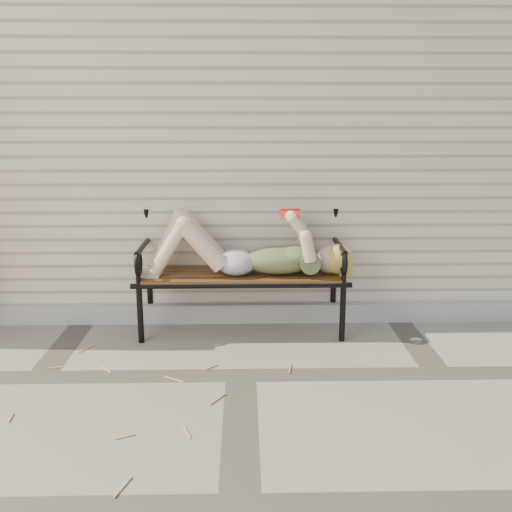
{
  "coord_description": "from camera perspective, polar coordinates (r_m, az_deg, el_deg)",
  "views": [
    {
      "loc": [
        0.02,
        -3.29,
        1.57
      ],
      "look_at": [
        0.11,
        0.56,
        0.63
      ],
      "focal_mm": 40.0,
      "sensor_mm": 36.0,
      "label": 1
    }
  ],
  "objects": [
    {
      "name": "ground",
      "position": [
        3.65,
        -1.52,
        -11.84
      ],
      "size": [
        80.0,
        80.0,
        0.0
      ],
      "primitive_type": "plane",
      "color": "gray",
      "rests_on": "ground"
    },
    {
      "name": "house_wall",
      "position": [
        6.3,
        -1.49,
        13.01
      ],
      "size": [
        8.0,
        4.0,
        3.0
      ],
      "primitive_type": "cube",
      "color": "beige",
      "rests_on": "ground"
    },
    {
      "name": "foundation_strip",
      "position": [
        4.52,
        -1.47,
        -5.68
      ],
      "size": [
        8.0,
        0.1,
        0.15
      ],
      "primitive_type": "cube",
      "color": "#A9A299",
      "rests_on": "ground"
    },
    {
      "name": "garden_bench",
      "position": [
        4.29,
        -1.45,
        0.5
      ],
      "size": [
        1.64,
        0.65,
        1.06
      ],
      "color": "black",
      "rests_on": "ground"
    },
    {
      "name": "reading_woman",
      "position": [
        4.15,
        -1.28,
        0.57
      ],
      "size": [
        1.55,
        0.35,
        0.49
      ],
      "color": "#093643",
      "rests_on": "ground"
    }
  ]
}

